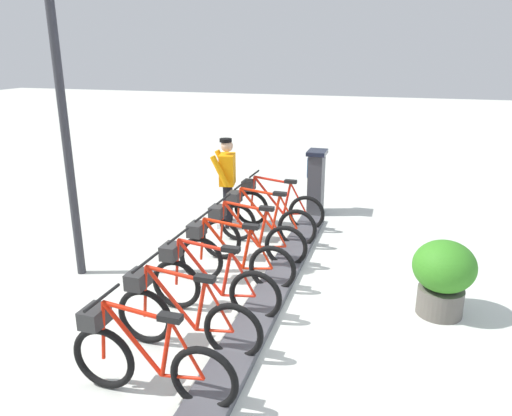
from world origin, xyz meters
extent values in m
plane|color=beige|center=(0.00, 0.00, 0.00)|extent=(60.00, 60.00, 0.00)
cube|color=#47474C|center=(0.00, 0.00, 0.05)|extent=(0.44, 6.50, 0.10)
cube|color=#38383D|center=(0.05, -3.75, 0.60)|extent=(0.28, 0.44, 1.20)
cube|color=#194C8C|center=(0.20, -3.75, 0.95)|extent=(0.03, 0.30, 0.40)
cube|color=black|center=(0.05, -3.75, 1.24)|extent=(0.36, 0.52, 0.08)
torus|color=black|center=(0.03, -2.64, 0.33)|extent=(0.67, 0.08, 0.67)
torus|color=black|center=(1.07, -2.66, 0.33)|extent=(0.67, 0.08, 0.67)
cylinder|color=red|center=(0.73, -2.66, 0.61)|extent=(0.60, 0.06, 0.70)
cylinder|color=red|center=(0.39, -2.65, 0.58)|extent=(0.16, 0.05, 0.61)
cylinder|color=red|center=(0.67, -2.65, 0.92)|extent=(0.69, 0.06, 0.11)
cylinder|color=red|center=(0.24, -2.65, 0.31)|extent=(0.43, 0.04, 0.09)
cylinder|color=red|center=(0.18, -2.64, 0.61)|extent=(0.33, 0.04, 0.56)
cylinder|color=red|center=(1.04, -2.66, 0.64)|extent=(0.10, 0.04, 0.62)
cube|color=black|center=(0.33, -2.65, 0.91)|extent=(0.22, 0.10, 0.06)
cylinder|color=black|center=(1.01, -2.66, 1.00)|extent=(0.04, 0.54, 0.03)
cube|color=#2D2D2D|center=(1.12, -2.66, 0.78)|extent=(0.21, 0.28, 0.18)
torus|color=black|center=(0.03, -1.83, 0.33)|extent=(0.67, 0.08, 0.67)
torus|color=black|center=(1.07, -1.85, 0.33)|extent=(0.67, 0.08, 0.67)
cylinder|color=red|center=(0.73, -1.84, 0.61)|extent=(0.60, 0.06, 0.70)
cylinder|color=red|center=(0.39, -1.83, 0.58)|extent=(0.16, 0.05, 0.61)
cylinder|color=red|center=(0.67, -1.84, 0.92)|extent=(0.69, 0.06, 0.11)
cylinder|color=red|center=(0.24, -1.83, 0.31)|extent=(0.43, 0.04, 0.09)
cylinder|color=red|center=(0.18, -1.83, 0.61)|extent=(0.33, 0.04, 0.56)
cylinder|color=red|center=(1.04, -1.85, 0.64)|extent=(0.10, 0.04, 0.62)
cube|color=black|center=(0.33, -1.83, 0.91)|extent=(0.22, 0.10, 0.06)
cylinder|color=black|center=(1.01, -1.85, 1.00)|extent=(0.04, 0.54, 0.03)
cube|color=#2D2D2D|center=(1.12, -1.85, 0.78)|extent=(0.21, 0.28, 0.18)
torus|color=black|center=(0.03, -1.01, 0.33)|extent=(0.67, 0.08, 0.67)
torus|color=black|center=(1.07, -1.03, 0.33)|extent=(0.67, 0.08, 0.67)
cylinder|color=red|center=(0.73, -1.03, 0.61)|extent=(0.60, 0.06, 0.70)
cylinder|color=red|center=(0.39, -1.02, 0.58)|extent=(0.16, 0.05, 0.61)
cylinder|color=red|center=(0.67, -1.02, 0.92)|extent=(0.69, 0.06, 0.11)
cylinder|color=red|center=(0.24, -1.02, 0.31)|extent=(0.43, 0.04, 0.09)
cylinder|color=red|center=(0.18, -1.02, 0.61)|extent=(0.33, 0.04, 0.56)
cylinder|color=red|center=(1.04, -1.03, 0.64)|extent=(0.10, 0.04, 0.62)
cube|color=black|center=(0.33, -1.02, 0.91)|extent=(0.22, 0.10, 0.06)
cylinder|color=black|center=(1.01, -1.03, 1.00)|extent=(0.04, 0.54, 0.03)
cube|color=#2D2D2D|center=(1.12, -1.03, 0.78)|extent=(0.21, 0.28, 0.18)
torus|color=black|center=(0.03, -0.20, 0.33)|extent=(0.67, 0.08, 0.67)
torus|color=black|center=(1.07, -0.22, 0.33)|extent=(0.67, 0.08, 0.67)
cylinder|color=red|center=(0.73, -0.21, 0.61)|extent=(0.60, 0.06, 0.70)
cylinder|color=red|center=(0.39, -0.20, 0.58)|extent=(0.16, 0.05, 0.61)
cylinder|color=red|center=(0.67, -0.21, 0.92)|extent=(0.69, 0.06, 0.11)
cylinder|color=red|center=(0.24, -0.20, 0.31)|extent=(0.43, 0.04, 0.09)
cylinder|color=red|center=(0.18, -0.20, 0.61)|extent=(0.33, 0.04, 0.56)
cylinder|color=red|center=(1.04, -0.22, 0.64)|extent=(0.10, 0.04, 0.62)
cube|color=black|center=(0.33, -0.20, 0.91)|extent=(0.22, 0.10, 0.06)
cylinder|color=black|center=(1.01, -0.22, 1.00)|extent=(0.04, 0.54, 0.03)
cube|color=#2D2D2D|center=(1.12, -0.22, 0.78)|extent=(0.21, 0.28, 0.18)
torus|color=black|center=(0.03, 0.62, 0.33)|extent=(0.67, 0.08, 0.67)
torus|color=black|center=(1.07, 0.60, 0.33)|extent=(0.67, 0.08, 0.67)
cylinder|color=red|center=(0.73, 0.60, 0.61)|extent=(0.60, 0.06, 0.70)
cylinder|color=red|center=(0.39, 0.61, 0.58)|extent=(0.16, 0.05, 0.61)
cylinder|color=red|center=(0.67, 0.61, 0.92)|extent=(0.69, 0.06, 0.11)
cylinder|color=red|center=(0.24, 0.61, 0.31)|extent=(0.43, 0.04, 0.09)
cylinder|color=red|center=(0.18, 0.61, 0.61)|extent=(0.33, 0.04, 0.56)
cylinder|color=red|center=(1.04, 0.60, 0.64)|extent=(0.10, 0.04, 0.62)
cube|color=black|center=(0.33, 0.61, 0.91)|extent=(0.22, 0.10, 0.06)
cylinder|color=black|center=(1.01, 0.60, 1.00)|extent=(0.04, 0.54, 0.03)
cube|color=#2D2D2D|center=(1.12, 0.60, 0.78)|extent=(0.21, 0.28, 0.18)
torus|color=black|center=(0.03, 1.43, 0.33)|extent=(0.67, 0.08, 0.67)
torus|color=black|center=(1.07, 1.41, 0.33)|extent=(0.67, 0.08, 0.67)
cylinder|color=red|center=(0.73, 1.42, 0.61)|extent=(0.60, 0.06, 0.70)
cylinder|color=red|center=(0.39, 1.43, 0.58)|extent=(0.16, 0.05, 0.61)
cylinder|color=red|center=(0.67, 1.42, 0.92)|extent=(0.69, 0.06, 0.11)
cylinder|color=red|center=(0.24, 1.43, 0.31)|extent=(0.43, 0.04, 0.09)
cylinder|color=red|center=(0.18, 1.43, 0.61)|extent=(0.33, 0.04, 0.56)
cylinder|color=red|center=(1.04, 1.41, 0.64)|extent=(0.10, 0.04, 0.62)
cube|color=black|center=(0.33, 1.43, 0.91)|extent=(0.22, 0.10, 0.06)
cylinder|color=black|center=(1.01, 1.41, 1.00)|extent=(0.04, 0.54, 0.03)
cube|color=#2D2D2D|center=(1.12, 1.41, 0.78)|extent=(0.21, 0.28, 0.18)
torus|color=black|center=(0.03, 2.25, 0.33)|extent=(0.67, 0.08, 0.67)
torus|color=black|center=(1.07, 2.23, 0.33)|extent=(0.67, 0.08, 0.67)
cylinder|color=red|center=(0.73, 2.23, 0.61)|extent=(0.60, 0.06, 0.70)
cylinder|color=red|center=(0.39, 2.24, 0.58)|extent=(0.16, 0.05, 0.61)
cylinder|color=red|center=(0.67, 2.23, 0.92)|extent=(0.69, 0.06, 0.11)
cylinder|color=red|center=(0.24, 2.24, 0.31)|extent=(0.43, 0.04, 0.09)
cylinder|color=red|center=(0.18, 2.24, 0.61)|extent=(0.33, 0.04, 0.56)
cylinder|color=red|center=(1.04, 2.23, 0.64)|extent=(0.10, 0.04, 0.62)
cube|color=black|center=(0.33, 2.24, 0.91)|extent=(0.22, 0.10, 0.06)
cylinder|color=black|center=(1.01, 2.23, 1.00)|extent=(0.04, 0.54, 0.03)
cube|color=#2D2D2D|center=(1.12, 2.23, 0.78)|extent=(0.21, 0.28, 0.18)
cube|color=white|center=(1.50, -2.34, 0.05)|extent=(0.28, 0.16, 0.10)
cube|color=white|center=(1.43, -2.58, 0.05)|extent=(0.28, 0.16, 0.10)
cylinder|color=black|center=(1.44, -2.37, 0.43)|extent=(0.15, 0.15, 0.82)
cylinder|color=black|center=(1.49, -2.56, 0.43)|extent=(0.15, 0.15, 0.82)
cube|color=orange|center=(1.47, -2.46, 1.10)|extent=(0.34, 0.45, 0.56)
cylinder|color=orange|center=(1.51, -2.19, 1.13)|extent=(0.35, 0.17, 0.57)
cylinder|color=orange|center=(1.62, -2.70, 1.13)|extent=(0.35, 0.17, 0.57)
sphere|color=tan|center=(1.47, -2.46, 1.53)|extent=(0.22, 0.22, 0.22)
cylinder|color=black|center=(1.49, -2.46, 1.63)|extent=(0.22, 0.22, 0.06)
cylinder|color=#2D2D33|center=(2.89, 0.04, 2.04)|extent=(0.12, 0.12, 4.09)
cylinder|color=#59544C|center=(-2.14, -0.20, 0.17)|extent=(0.56, 0.56, 0.35)
ellipsoid|color=#337C1F|center=(-2.14, -0.20, 0.65)|extent=(0.76, 0.76, 0.64)
camera|label=1|loc=(-1.49, 5.71, 3.18)|focal=34.52mm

